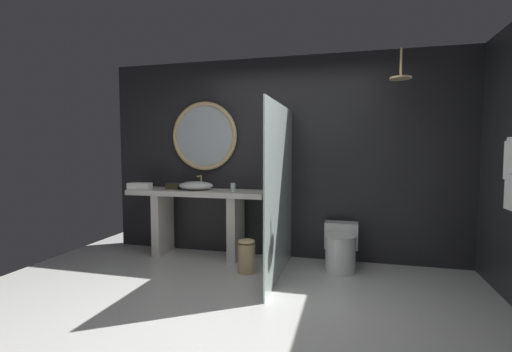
{
  "coord_description": "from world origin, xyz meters",
  "views": [
    {
      "loc": [
        0.87,
        -2.81,
        1.41
      ],
      "look_at": [
        -0.09,
        0.86,
        1.13
      ],
      "focal_mm": 25.5,
      "sensor_mm": 36.0,
      "label": 1
    }
  ],
  "objects_px": {
    "rain_shower_head": "(401,76)",
    "vessel_sink": "(196,186)",
    "tumbler_cup": "(233,187)",
    "round_wall_mirror": "(204,136)",
    "waste_bin": "(247,256)",
    "folded_hand_towel": "(140,186)",
    "tissue_box": "(174,186)",
    "toilet": "(341,247)"
  },
  "relations": [
    {
      "from": "tissue_box",
      "to": "round_wall_mirror",
      "type": "distance_m",
      "value": 0.79
    },
    {
      "from": "vessel_sink",
      "to": "folded_hand_towel",
      "type": "relative_size",
      "value": 1.57
    },
    {
      "from": "folded_hand_towel",
      "to": "tissue_box",
      "type": "bearing_deg",
      "value": 21.81
    },
    {
      "from": "tissue_box",
      "to": "folded_hand_towel",
      "type": "distance_m",
      "value": 0.44
    },
    {
      "from": "round_wall_mirror",
      "to": "tissue_box",
      "type": "bearing_deg",
      "value": -148.05
    },
    {
      "from": "toilet",
      "to": "folded_hand_towel",
      "type": "xyz_separation_m",
      "value": [
        -2.6,
        -0.07,
        0.66
      ]
    },
    {
      "from": "vessel_sink",
      "to": "waste_bin",
      "type": "height_order",
      "value": "vessel_sink"
    },
    {
      "from": "waste_bin",
      "to": "toilet",
      "type": "bearing_deg",
      "value": 20.4
    },
    {
      "from": "waste_bin",
      "to": "folded_hand_towel",
      "type": "xyz_separation_m",
      "value": [
        -1.57,
        0.32,
        0.73
      ]
    },
    {
      "from": "vessel_sink",
      "to": "tissue_box",
      "type": "distance_m",
      "value": 0.32
    },
    {
      "from": "folded_hand_towel",
      "to": "waste_bin",
      "type": "bearing_deg",
      "value": -11.4
    },
    {
      "from": "toilet",
      "to": "folded_hand_towel",
      "type": "bearing_deg",
      "value": -178.44
    },
    {
      "from": "rain_shower_head",
      "to": "vessel_sink",
      "type": "bearing_deg",
      "value": 176.21
    },
    {
      "from": "tumbler_cup",
      "to": "round_wall_mirror",
      "type": "bearing_deg",
      "value": 151.06
    },
    {
      "from": "round_wall_mirror",
      "to": "toilet",
      "type": "xyz_separation_m",
      "value": [
        1.84,
        -0.32,
        -1.32
      ]
    },
    {
      "from": "rain_shower_head",
      "to": "waste_bin",
      "type": "height_order",
      "value": "rain_shower_head"
    },
    {
      "from": "tissue_box",
      "to": "folded_hand_towel",
      "type": "relative_size",
      "value": 0.6
    },
    {
      "from": "tissue_box",
      "to": "round_wall_mirror",
      "type": "bearing_deg",
      "value": 31.95
    },
    {
      "from": "rain_shower_head",
      "to": "folded_hand_towel",
      "type": "height_order",
      "value": "rain_shower_head"
    },
    {
      "from": "tumbler_cup",
      "to": "round_wall_mirror",
      "type": "relative_size",
      "value": 0.11
    },
    {
      "from": "tumbler_cup",
      "to": "tissue_box",
      "type": "distance_m",
      "value": 0.85
    },
    {
      "from": "tissue_box",
      "to": "toilet",
      "type": "xyz_separation_m",
      "value": [
        2.2,
        -0.09,
        -0.65
      ]
    },
    {
      "from": "tissue_box",
      "to": "vessel_sink",
      "type": "bearing_deg",
      "value": 0.5
    },
    {
      "from": "vessel_sink",
      "to": "toilet",
      "type": "distance_m",
      "value": 1.99
    },
    {
      "from": "vessel_sink",
      "to": "folded_hand_towel",
      "type": "height_order",
      "value": "vessel_sink"
    },
    {
      "from": "vessel_sink",
      "to": "folded_hand_towel",
      "type": "distance_m",
      "value": 0.75
    },
    {
      "from": "toilet",
      "to": "folded_hand_towel",
      "type": "distance_m",
      "value": 2.69
    },
    {
      "from": "vessel_sink",
      "to": "toilet",
      "type": "height_order",
      "value": "vessel_sink"
    },
    {
      "from": "vessel_sink",
      "to": "tumbler_cup",
      "type": "relative_size",
      "value": 4.28
    },
    {
      "from": "rain_shower_head",
      "to": "waste_bin",
      "type": "relative_size",
      "value": 0.84
    },
    {
      "from": "vessel_sink",
      "to": "toilet",
      "type": "relative_size",
      "value": 0.81
    },
    {
      "from": "round_wall_mirror",
      "to": "waste_bin",
      "type": "xyz_separation_m",
      "value": [
        0.8,
        -0.7,
        -1.4
      ]
    },
    {
      "from": "waste_bin",
      "to": "rain_shower_head",
      "type": "bearing_deg",
      "value": 11.01
    },
    {
      "from": "toilet",
      "to": "waste_bin",
      "type": "distance_m",
      "value": 1.11
    },
    {
      "from": "folded_hand_towel",
      "to": "tumbler_cup",
      "type": "bearing_deg",
      "value": 5.06
    },
    {
      "from": "folded_hand_towel",
      "to": "rain_shower_head",
      "type": "bearing_deg",
      "value": 0.05
    },
    {
      "from": "waste_bin",
      "to": "folded_hand_towel",
      "type": "relative_size",
      "value": 1.34
    },
    {
      "from": "rain_shower_head",
      "to": "round_wall_mirror",
      "type": "bearing_deg",
      "value": 171.07
    },
    {
      "from": "vessel_sink",
      "to": "round_wall_mirror",
      "type": "height_order",
      "value": "round_wall_mirror"
    },
    {
      "from": "waste_bin",
      "to": "round_wall_mirror",
      "type": "bearing_deg",
      "value": 138.74
    },
    {
      "from": "toilet",
      "to": "waste_bin",
      "type": "xyz_separation_m",
      "value": [
        -1.04,
        -0.39,
        -0.07
      ]
    },
    {
      "from": "round_wall_mirror",
      "to": "rain_shower_head",
      "type": "height_order",
      "value": "rain_shower_head"
    }
  ]
}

